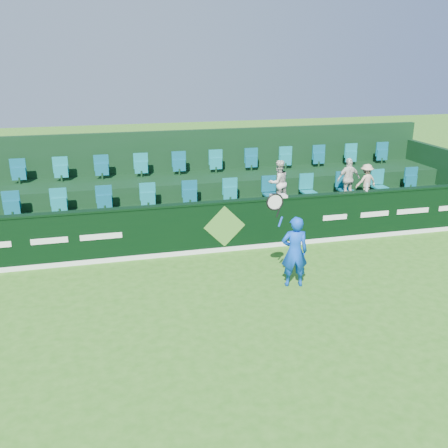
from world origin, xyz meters
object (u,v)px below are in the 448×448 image
object	(u,v)px
drinks_bottle	(367,187)
tennis_player	(294,251)
spectator_right	(366,181)
towel	(279,196)
spectator_left	(278,183)
spectator_middle	(348,179)

from	to	relation	value
drinks_bottle	tennis_player	bearing A→B (deg)	-141.57
spectator_right	drinks_bottle	bearing A→B (deg)	53.51
towel	spectator_left	bearing A→B (deg)	70.26
spectator_right	drinks_bottle	size ratio (longest dim) A/B	4.56
tennis_player	spectator_middle	distance (m)	4.73
spectator_left	drinks_bottle	distance (m)	2.43
tennis_player	spectator_right	size ratio (longest dim) A/B	2.16
drinks_bottle	spectator_right	bearing A→B (deg)	61.19
towel	drinks_bottle	distance (m)	2.56
tennis_player	spectator_right	xyz separation A→B (m)	(3.67, 3.54, 0.49)
drinks_bottle	towel	bearing A→B (deg)	180.00
spectator_left	drinks_bottle	size ratio (longest dim) A/B	5.68
spectator_middle	spectator_right	distance (m)	0.60
tennis_player	drinks_bottle	size ratio (longest dim) A/B	9.87
spectator_left	spectator_right	distance (m)	2.77
tennis_player	towel	distance (m)	2.53
spectator_middle	towel	distance (m)	2.82
towel	tennis_player	bearing A→B (deg)	-101.62
towel	drinks_bottle	world-z (taller)	drinks_bottle
tennis_player	towel	xyz separation A→B (m)	(0.50, 2.42, 0.56)
spectator_middle	spectator_right	world-z (taller)	spectator_middle
tennis_player	towel	world-z (taller)	tennis_player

